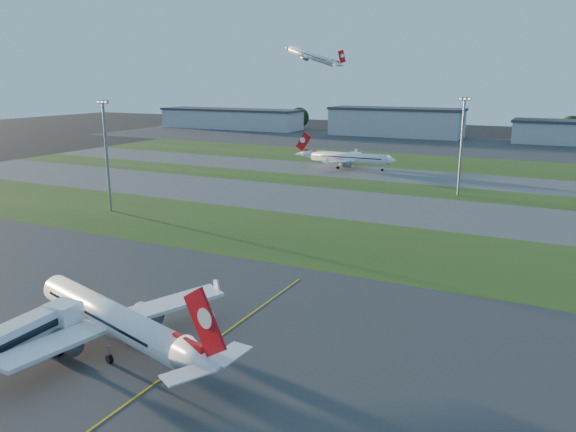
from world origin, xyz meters
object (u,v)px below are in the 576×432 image
Objects in this scene: light_mast_west at (106,149)px; light_mast_centre at (462,140)px; airliner_taxiing at (348,158)px; airliner_parked at (113,318)px.

light_mast_west is 89.64m from light_mast_centre.
light_mast_centre is (42.60, -29.45, 11.07)m from airliner_taxiing.
airliner_taxiing is at bearing 72.22° from light_mast_west.
light_mast_west is (-27.40, -85.45, 11.07)m from airliner_taxiing.
airliner_parked is 73.56m from light_mast_west.
light_mast_centre is at bearing 38.66° from light_mast_west.
airliner_taxiing is (-23.22, 137.66, 0.05)m from airliner_parked.
light_mast_west is (-50.62, 52.21, 11.12)m from airliner_parked.
airliner_parked is 139.61m from airliner_taxiing.
airliner_taxiing is at bearing 115.47° from airliner_parked.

